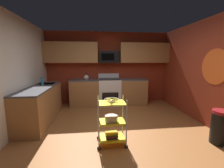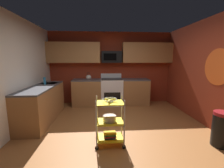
# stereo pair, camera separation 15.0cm
# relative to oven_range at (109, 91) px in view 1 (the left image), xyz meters

# --- Properties ---
(floor) EXTENTS (4.40, 4.80, 0.04)m
(floor) POSITION_rel_oven_range_xyz_m (-0.02, -2.10, -0.50)
(floor) COLOR #995B2D
(floor) RESTS_ON ground
(wall_back) EXTENTS (4.52, 0.06, 2.60)m
(wall_back) POSITION_rel_oven_range_xyz_m (-0.02, 0.33, 0.82)
(wall_back) COLOR maroon
(wall_back) RESTS_ON ground
(wall_left) EXTENTS (0.06, 4.80, 2.60)m
(wall_left) POSITION_rel_oven_range_xyz_m (-2.25, -2.10, 0.82)
(wall_left) COLOR silver
(wall_left) RESTS_ON ground
(wall_right) EXTENTS (0.06, 4.80, 2.60)m
(wall_right) POSITION_rel_oven_range_xyz_m (2.21, -2.10, 0.82)
(wall_right) COLOR maroon
(wall_right) RESTS_ON ground
(wall_flower_decal) EXTENTS (0.00, 0.81, 0.81)m
(wall_flower_decal) POSITION_rel_oven_range_xyz_m (2.18, -2.17, 0.97)
(wall_flower_decal) COLOR #E5591E
(counter_run) EXTENTS (3.55, 2.64, 0.92)m
(counter_run) POSITION_rel_oven_range_xyz_m (-0.85, -0.57, -0.01)
(counter_run) COLOR #9E6B3D
(counter_run) RESTS_ON ground
(oven_range) EXTENTS (0.76, 0.65, 1.10)m
(oven_range) POSITION_rel_oven_range_xyz_m (0.00, 0.00, 0.00)
(oven_range) COLOR white
(oven_range) RESTS_ON ground
(upper_cabinets) EXTENTS (4.40, 0.33, 0.70)m
(upper_cabinets) POSITION_rel_oven_range_xyz_m (-0.03, 0.13, 1.37)
(upper_cabinets) COLOR #9E6B3D
(microwave) EXTENTS (0.70, 0.39, 0.40)m
(microwave) POSITION_rel_oven_range_xyz_m (-0.00, 0.10, 1.22)
(microwave) COLOR black
(rolling_cart) EXTENTS (0.57, 0.39, 0.91)m
(rolling_cart) POSITION_rel_oven_range_xyz_m (-0.21, -2.62, -0.03)
(rolling_cart) COLOR silver
(rolling_cart) RESTS_ON ground
(fruit_bowl) EXTENTS (0.27, 0.27, 0.07)m
(fruit_bowl) POSITION_rel_oven_range_xyz_m (-0.21, -2.62, 0.40)
(fruit_bowl) COLOR silver
(fruit_bowl) RESTS_ON rolling_cart
(mixing_bowl_large) EXTENTS (0.25, 0.25, 0.11)m
(mixing_bowl_large) POSITION_rel_oven_range_xyz_m (-0.21, -2.62, 0.04)
(mixing_bowl_large) COLOR silver
(mixing_bowl_large) RESTS_ON rolling_cart
(book_stack) EXTENTS (0.24, 0.20, 0.11)m
(book_stack) POSITION_rel_oven_range_xyz_m (-0.21, -2.62, -0.30)
(book_stack) COLOR #1E4C8C
(book_stack) RESTS_ON rolling_cart
(kettle) EXTENTS (0.21, 0.18, 0.26)m
(kettle) POSITION_rel_oven_range_xyz_m (-0.81, -0.00, 0.52)
(kettle) COLOR beige
(kettle) RESTS_ON counter_run
(dish_soap_bottle) EXTENTS (0.06, 0.06, 0.20)m
(dish_soap_bottle) POSITION_rel_oven_range_xyz_m (-1.96, -0.98, 0.54)
(dish_soap_bottle) COLOR #2D8CBF
(dish_soap_bottle) RESTS_ON counter_run
(trash_can) EXTENTS (0.34, 0.42, 0.66)m
(trash_can) POSITION_rel_oven_range_xyz_m (1.88, -2.82, -0.15)
(trash_can) COLOR black
(trash_can) RESTS_ON ground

